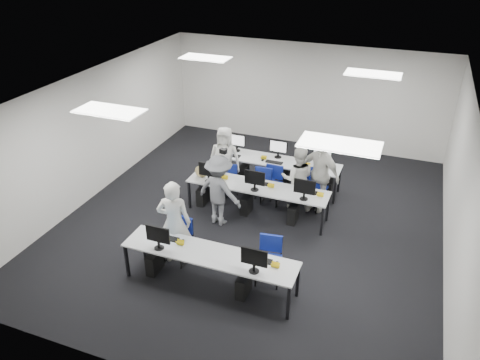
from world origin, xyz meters
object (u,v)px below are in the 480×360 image
at_px(chair_7, 317,194).
at_px(photographer, 219,190).
at_px(desk_front, 209,256).
at_px(chair_4, 306,197).
at_px(student_3, 319,174).
at_px(student_0, 174,223).
at_px(chair_5, 230,182).
at_px(desk_mid, 257,188).
at_px(chair_2, 220,187).
at_px(chair_3, 272,191).
at_px(student_1, 298,179).
at_px(student_2, 225,158).
at_px(chair_0, 179,247).
at_px(chair_6, 265,186).
at_px(chair_1, 269,268).

relative_size(chair_7, photographer, 0.51).
bearing_deg(desk_front, chair_7, 71.55).
bearing_deg(chair_4, student_3, 9.97).
bearing_deg(student_0, chair_5, -104.77).
distance_m(desk_front, photographer, 2.11).
relative_size(desk_mid, chair_2, 3.92).
height_order(chair_3, student_1, student_1).
height_order(chair_4, student_2, student_2).
xyz_separation_m(chair_0, chair_3, (1.02, 2.75, -0.00)).
height_order(chair_6, student_1, student_1).
bearing_deg(chair_7, chair_2, -160.29).
height_order(chair_0, chair_1, chair_0).
xyz_separation_m(chair_2, chair_6, (1.02, 0.39, 0.02)).
distance_m(chair_1, chair_6, 3.08).
height_order(desk_mid, student_3, student_3).
height_order(chair_4, chair_5, chair_4).
distance_m(chair_6, chair_7, 1.26).
height_order(chair_2, chair_5, chair_5).
bearing_deg(student_3, desk_mid, -123.19).
xyz_separation_m(chair_2, student_0, (0.18, -2.59, 0.62)).
distance_m(chair_5, chair_6, 0.89).
height_order(chair_0, chair_4, chair_4).
bearing_deg(chair_0, chair_4, 64.48).
xyz_separation_m(desk_mid, student_3, (1.21, 0.78, 0.20)).
height_order(desk_mid, chair_4, chair_4).
height_order(student_0, student_1, student_0).
bearing_deg(chair_5, desk_front, -95.87).
height_order(chair_1, student_1, student_1).
bearing_deg(chair_4, chair_0, -144.17).
height_order(student_3, photographer, student_3).
relative_size(desk_mid, chair_5, 3.88).
relative_size(chair_5, student_0, 0.47).
bearing_deg(student_1, desk_front, 62.38).
bearing_deg(chair_5, student_2, 117.05).
bearing_deg(student_3, photographer, -119.61).
relative_size(chair_0, chair_4, 0.93).
distance_m(chair_3, student_2, 1.43).
xyz_separation_m(desk_front, student_0, (-0.92, 0.45, 0.20)).
height_order(chair_7, student_2, student_2).
bearing_deg(chair_6, student_1, -20.80).
distance_m(chair_7, student_2, 2.40).
bearing_deg(student_3, chair_7, 127.89).
xyz_separation_m(desk_mid, chair_5, (-0.97, 0.75, -0.42)).
xyz_separation_m(desk_front, chair_5, (-0.97, 3.35, -0.42)).
distance_m(chair_5, photographer, 1.48).
height_order(chair_0, chair_7, chair_0).
xyz_separation_m(chair_0, chair_1, (1.83, 0.02, -0.00)).
bearing_deg(desk_front, student_3, 70.26).
bearing_deg(photographer, chair_0, 93.71).
height_order(chair_3, chair_5, chair_3).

